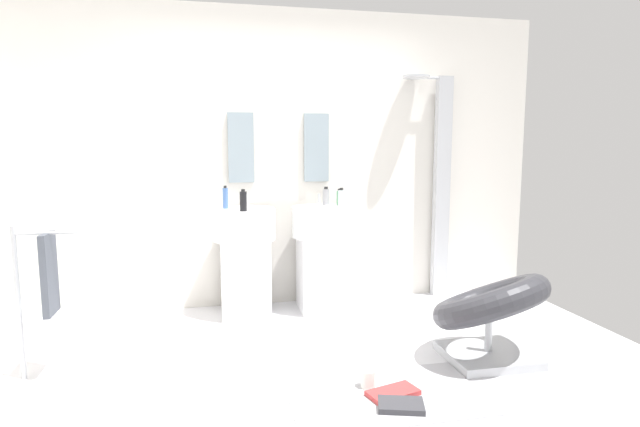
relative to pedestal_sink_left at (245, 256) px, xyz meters
The scene contains 19 objects.
ground_plane 1.46m from the pedestal_sink_left, 75.86° to the right, with size 4.80×3.60×0.04m, color silver.
rear_partition 0.92m from the pedestal_sink_left, 44.90° to the left, with size 4.80×0.10×2.60m, color silver.
pedestal_sink_left is the anchor object (origin of this frame).
pedestal_sink_right 0.66m from the pedestal_sink_left, ahead, with size 0.52×0.52×1.00m.
vanity_mirror_left 0.94m from the pedestal_sink_left, 90.00° to the left, with size 0.22×0.03×0.60m, color #8C9EA8.
vanity_mirror_right 1.15m from the pedestal_sink_left, 21.45° to the left, with size 0.22×0.03×0.60m, color #8C9EA8.
shower_column 1.94m from the pedestal_sink_left, ahead, with size 0.49×0.24×2.05m.
lounge_chair 1.99m from the pedestal_sink_left, 39.74° to the right, with size 1.09×1.09×0.65m.
towel_rack 1.57m from the pedestal_sink_left, 143.14° to the right, with size 0.37×0.22×0.95m.
area_rug 1.82m from the pedestal_sink_left, 66.84° to the right, with size 1.10×0.67×0.01m, color #B2B2B7.
magazine_red 1.84m from the pedestal_sink_left, 65.86° to the right, with size 0.29×0.15×0.03m, color #B73838.
magazine_charcoal 1.97m from the pedestal_sink_left, 67.83° to the right, with size 0.25×0.16×0.03m, color #38383D.
coffee_mug 1.68m from the pedestal_sink_left, 67.62° to the right, with size 0.09×0.09×0.10m, color white.
soap_bottle_black 0.51m from the pedestal_sink_left, 94.54° to the right, with size 0.05×0.05×0.17m.
soap_bottle_clear 0.97m from the pedestal_sink_left, ahead, with size 0.06×0.06×0.15m.
soap_bottle_white 0.49m from the pedestal_sink_left, 87.84° to the right, with size 0.05×0.05×0.15m.
soap_bottle_grey 0.88m from the pedestal_sink_left, 10.44° to the left, with size 0.06×0.06×0.16m.
soap_bottle_blue 0.51m from the pedestal_sink_left, 162.89° to the left, with size 0.04×0.04×0.19m.
soap_bottle_green 0.95m from the pedestal_sink_left, ahead, with size 0.04×0.04×0.15m.
Camera 1 is at (-0.57, -2.89, 1.41)m, focal length 28.53 mm.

